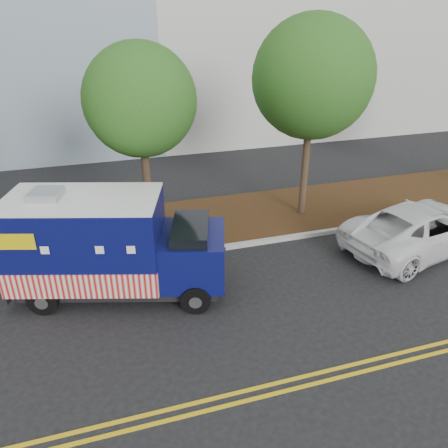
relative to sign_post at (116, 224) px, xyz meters
name	(u,v)px	position (x,y,z in m)	size (l,w,h in m)	color
ground	(171,282)	(1.30, -1.91, -1.20)	(120.00, 120.00, 0.00)	black
curb	(162,257)	(1.30, -0.51, -1.12)	(120.00, 0.18, 0.15)	#9E9E99
mulch_strip	(153,228)	(1.30, 1.59, -1.12)	(120.00, 4.00, 0.15)	#331F0E
centerline_near	(211,399)	(1.30, -6.36, -1.19)	(120.00, 0.10, 0.01)	gold
centerline_far	(215,409)	(1.30, -6.61, -1.19)	(120.00, 0.10, 0.01)	gold
tree_b	(140,101)	(1.15, 0.75, 3.53)	(3.37, 3.37, 6.43)	#38281C
tree_c	(313,78)	(6.97, 1.14, 3.89)	(4.10, 4.10, 7.15)	#38281C
sign_post	(116,224)	(0.00, 0.00, 0.00)	(0.06, 0.06, 2.40)	#473828
food_truck	(107,248)	(-0.35, -1.86, 0.19)	(6.16, 3.65, 3.07)	black
white_car	(421,227)	(9.53, -2.30, -0.43)	(2.54, 5.51, 1.53)	white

